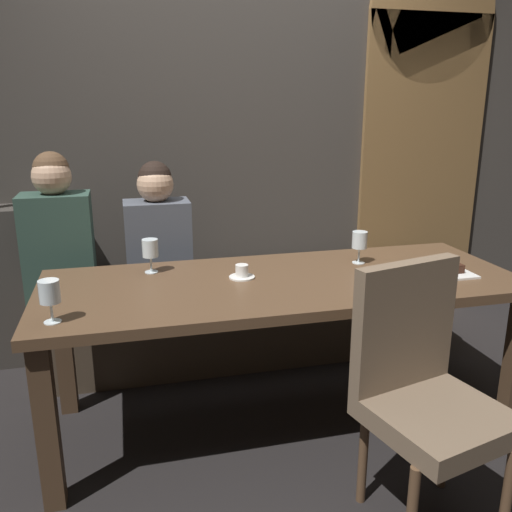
{
  "coord_description": "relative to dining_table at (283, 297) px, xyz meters",
  "views": [
    {
      "loc": [
        -0.69,
        -2.25,
        1.52
      ],
      "look_at": [
        -0.11,
        0.07,
        0.84
      ],
      "focal_mm": 37.54,
      "sensor_mm": 36.0,
      "label": 1
    }
  ],
  "objects": [
    {
      "name": "ground",
      "position": [
        0.0,
        0.0,
        -0.65
      ],
      "size": [
        9.0,
        9.0,
        0.0
      ],
      "primitive_type": "plane",
      "color": "black"
    },
    {
      "name": "back_wall_tiled",
      "position": [
        0.0,
        1.22,
        0.85
      ],
      "size": [
        6.0,
        0.12,
        3.0
      ],
      "primitive_type": "cube",
      "color": "#423D38",
      "rests_on": "ground"
    },
    {
      "name": "arched_door",
      "position": [
        1.35,
        1.15,
        0.71
      ],
      "size": [
        0.9,
        0.05,
        2.55
      ],
      "color": "olive",
      "rests_on": "ground"
    },
    {
      "name": "dining_table",
      "position": [
        0.0,
        0.0,
        0.0
      ],
      "size": [
        2.2,
        0.84,
        0.74
      ],
      "color": "#493422",
      "rests_on": "ground"
    },
    {
      "name": "banquette_bench",
      "position": [
        0.0,
        0.7,
        -0.42
      ],
      "size": [
        2.5,
        0.44,
        0.45
      ],
      "color": "#4A3C2E",
      "rests_on": "ground"
    },
    {
      "name": "chair_near_side",
      "position": [
        0.3,
        -0.72,
        -0.09
      ],
      "size": [
        0.53,
        0.53,
        0.98
      ],
      "color": "brown",
      "rests_on": "ground"
    },
    {
      "name": "diner_redhead",
      "position": [
        -1.05,
        0.7,
        0.19
      ],
      "size": [
        0.36,
        0.24,
        0.84
      ],
      "color": "#2D473D",
      "rests_on": "banquette_bench"
    },
    {
      "name": "diner_bearded",
      "position": [
        -0.52,
        0.72,
        0.16
      ],
      "size": [
        0.36,
        0.24,
        0.77
      ],
      "color": "#4C515B",
      "rests_on": "banquette_bench"
    },
    {
      "name": "wine_glass_far_right",
      "position": [
        -0.98,
        -0.28,
        0.2
      ],
      "size": [
        0.08,
        0.08,
        0.16
      ],
      "color": "silver",
      "rests_on": "dining_table"
    },
    {
      "name": "wine_glass_far_left",
      "position": [
        -0.59,
        0.25,
        0.2
      ],
      "size": [
        0.08,
        0.08,
        0.16
      ],
      "color": "silver",
      "rests_on": "dining_table"
    },
    {
      "name": "wine_glass_center_front",
      "position": [
        0.45,
        0.16,
        0.2
      ],
      "size": [
        0.08,
        0.08,
        0.16
      ],
      "color": "silver",
      "rests_on": "dining_table"
    },
    {
      "name": "espresso_cup",
      "position": [
        -0.18,
        0.06,
        0.11
      ],
      "size": [
        0.12,
        0.12,
        0.06
      ],
      "color": "white",
      "rests_on": "dining_table"
    },
    {
      "name": "dessert_plate",
      "position": [
        0.8,
        -0.12,
        0.1
      ],
      "size": [
        0.19,
        0.19,
        0.05
      ],
      "color": "white",
      "rests_on": "dining_table"
    },
    {
      "name": "fork_on_table",
      "position": [
        0.66,
        -0.15,
        0.09
      ],
      "size": [
        0.04,
        0.17,
        0.01
      ],
      "primitive_type": "cube",
      "rotation": [
        0.0,
        0.0,
        -0.14
      ],
      "color": "silver",
      "rests_on": "dining_table"
    }
  ]
}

